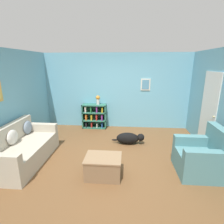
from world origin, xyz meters
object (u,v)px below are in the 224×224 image
(couch, at_px, (22,149))
(vase, at_px, (98,99))
(dog, at_px, (129,138))
(bookshelf, at_px, (94,116))
(recliner_chair, at_px, (202,157))
(coffee_table, at_px, (103,166))

(couch, bearing_deg, vase, 59.56)
(dog, bearing_deg, vase, 131.48)
(bookshelf, xyz_separation_m, vase, (0.14, -0.02, 0.61))
(recliner_chair, distance_m, vase, 3.65)
(recliner_chair, distance_m, dog, 1.96)
(dog, xyz_separation_m, vase, (-1.09, 1.23, 0.87))
(vase, bearing_deg, recliner_chair, -43.98)
(couch, distance_m, vase, 2.87)
(recliner_chair, height_order, dog, recliner_chair)
(couch, relative_size, coffee_table, 2.51)
(dog, distance_m, vase, 1.86)
(recliner_chair, bearing_deg, couch, 178.63)
(couch, xyz_separation_m, coffee_table, (1.95, -0.38, -0.09))
(couch, relative_size, recliner_chair, 1.83)
(coffee_table, bearing_deg, couch, 168.93)
(couch, xyz_separation_m, bookshelf, (1.27, 2.41, 0.11))
(recliner_chair, height_order, vase, vase)
(coffee_table, distance_m, vase, 2.94)
(recliner_chair, bearing_deg, bookshelf, 137.32)
(couch, bearing_deg, dog, 25.01)
(bookshelf, distance_m, dog, 1.77)
(couch, height_order, dog, couch)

